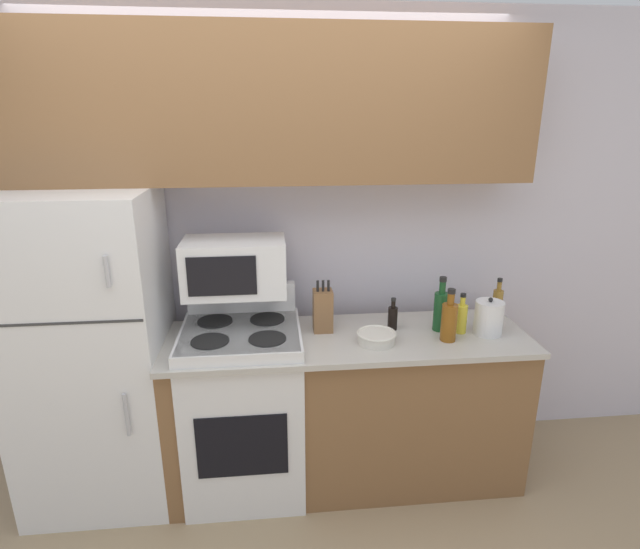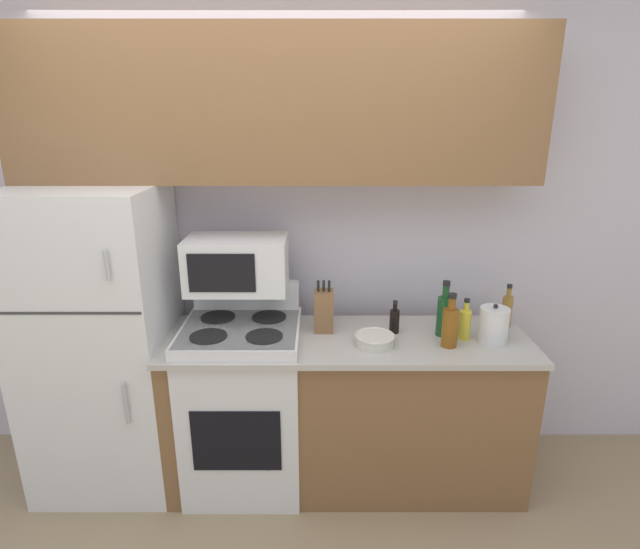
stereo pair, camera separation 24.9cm
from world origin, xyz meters
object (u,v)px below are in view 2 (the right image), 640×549
(microwave, at_px, (238,264))
(kettle, at_px, (495,325))
(bottle_vinegar, at_px, (508,310))
(bottle_soy_sauce, at_px, (396,320))
(refrigerator, at_px, (104,341))
(stove, at_px, (245,403))
(bottle_wine_green, at_px, (445,314))
(bottle_cooking_spray, at_px, (466,323))
(knife_block, at_px, (325,310))
(bowl, at_px, (376,339))
(bottle_whiskey, at_px, (451,326))

(microwave, distance_m, kettle, 1.36)
(bottle_vinegar, distance_m, bottle_soy_sauce, 0.63)
(refrigerator, relative_size, bottle_soy_sauce, 9.26)
(stove, bearing_deg, refrigerator, 175.52)
(bottle_wine_green, bearing_deg, refrigerator, 178.99)
(refrigerator, bearing_deg, bottle_cooking_spray, -2.27)
(bottle_wine_green, bearing_deg, knife_block, 174.87)
(bottle_wine_green, bearing_deg, bowl, -161.82)
(knife_block, bearing_deg, kettle, -8.67)
(refrigerator, distance_m, bottle_wine_green, 1.83)
(microwave, relative_size, bottle_soy_sauce, 2.89)
(knife_block, height_order, bottle_soy_sauce, knife_block)
(stove, height_order, microwave, microwave)
(knife_block, relative_size, bottle_soy_sauce, 1.60)
(refrigerator, height_order, knife_block, refrigerator)
(refrigerator, bearing_deg, microwave, 4.30)
(microwave, xyz_separation_m, bottle_soy_sauce, (0.83, -0.06, -0.29))
(bottle_wine_green, bearing_deg, stove, -178.54)
(kettle, bearing_deg, bottle_wine_green, 162.30)
(bottle_soy_sauce, bearing_deg, microwave, 176.13)
(refrigerator, height_order, stove, refrigerator)
(refrigerator, distance_m, kettle, 2.07)
(refrigerator, height_order, bottle_whiskey, refrigerator)
(bottle_whiskey, xyz_separation_m, kettle, (0.24, 0.06, -0.02))
(stove, distance_m, bowl, 0.82)
(microwave, height_order, bottle_vinegar, microwave)
(refrigerator, xyz_separation_m, bottle_cooking_spray, (1.92, -0.08, 0.14))
(bottle_cooking_spray, relative_size, bottle_wine_green, 0.73)
(refrigerator, height_order, kettle, refrigerator)
(knife_block, xyz_separation_m, bottle_soy_sauce, (0.38, -0.03, -0.05))
(microwave, relative_size, kettle, 2.54)
(bottle_vinegar, xyz_separation_m, bottle_wine_green, (-0.37, -0.12, 0.02))
(refrigerator, relative_size, knife_block, 5.80)
(stove, xyz_separation_m, bottle_whiskey, (1.06, -0.10, 0.51))
(refrigerator, bearing_deg, bottle_soy_sauce, -0.03)
(refrigerator, bearing_deg, kettle, -2.99)
(bowl, relative_size, bottle_soy_sauce, 1.13)
(bottle_wine_green, bearing_deg, kettle, -17.70)
(stove, height_order, bottle_cooking_spray, bottle_cooking_spray)
(bottle_cooking_spray, bearing_deg, bottle_soy_sauce, 167.90)
(bowl, bearing_deg, bottle_whiskey, -1.34)
(microwave, distance_m, bottle_vinegar, 1.48)
(knife_block, bearing_deg, microwave, 176.07)
(bottle_cooking_spray, bearing_deg, bowl, -170.57)
(microwave, xyz_separation_m, bottle_wine_green, (1.08, -0.09, -0.25))
(refrigerator, bearing_deg, bottle_whiskey, -5.13)
(knife_block, relative_size, bottle_cooking_spray, 1.31)
(bowl, xyz_separation_m, bottle_whiskey, (0.37, -0.01, 0.08))
(refrigerator, bearing_deg, stove, -4.48)
(bottle_vinegar, height_order, bottle_soy_sauce, bottle_vinegar)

